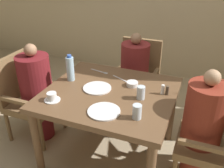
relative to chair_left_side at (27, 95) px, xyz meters
The scene contains 19 objects.
ground_plane 1.06m from the chair_left_side, ahead, with size 16.00×16.00×0.00m, color tan.
dining_table 0.95m from the chair_left_side, ahead, with size 1.13×1.03×0.72m.
chair_left_side is the anchor object (origin of this frame).
diner_in_left_chair 0.15m from the chair_left_side, ahead, with size 0.32×0.32×1.06m.
chair_far_side 1.30m from the chair_left_side, 43.49° to the left, with size 0.48×0.49×0.90m.
diner_in_far_chair 1.21m from the chair_left_side, 38.66° to the left, with size 0.32×0.32×1.04m.
chair_right_side 1.89m from the chair_left_side, ahead, with size 0.49×0.48×0.90m.
diner_in_right_chair 1.75m from the chair_left_side, ahead, with size 0.32×0.32×1.07m.
plate_main_left 0.85m from the chair_left_side, ahead, with size 0.26×0.26×0.01m.
plate_main_right 1.10m from the chair_left_side, 16.98° to the right, with size 0.26×0.26×0.01m.
teacup_with_saucer 0.69m from the chair_left_side, 29.48° to the right, with size 0.13×0.13×0.07m.
bowl_small 1.14m from the chair_left_side, ahead, with size 0.11×0.11×0.04m.
water_bottle 0.63m from the chair_left_side, ahead, with size 0.07×0.07×0.26m.
glass_tall_near 1.35m from the chair_left_side, 13.04° to the right, with size 0.07×0.07×0.11m.
glass_tall_mid 1.26m from the chair_left_side, ahead, with size 0.07×0.07×0.11m.
salt_shaker 1.42m from the chair_left_side, ahead, with size 0.03×0.03×0.09m.
pepper_shaker 1.45m from the chair_left_side, ahead, with size 0.03×0.03×0.08m.
fork_beside_plate 0.82m from the chair_left_side, 26.09° to the left, with size 0.21×0.06×0.00m.
knife_beside_plate 1.02m from the chair_left_side, 15.10° to the left, with size 0.20×0.11×0.00m.
Camera 1 is at (0.73, -1.77, 1.81)m, focal length 40.00 mm.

